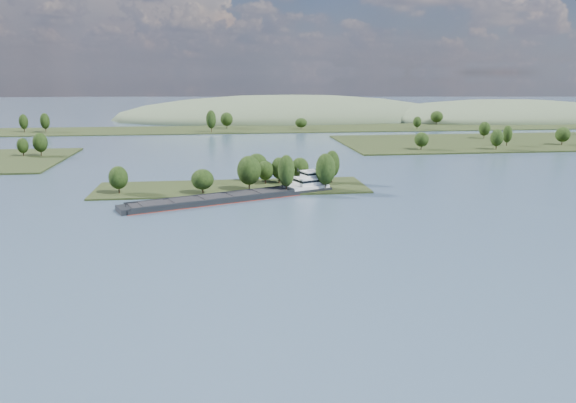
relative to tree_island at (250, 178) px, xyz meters
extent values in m
plane|color=#3D556A|center=(-6.53, -58.92, -4.03)|extent=(1800.00, 1800.00, 0.00)
cube|color=black|center=(-6.53, 1.08, -4.03)|extent=(100.00, 30.00, 1.20)
cylinder|color=black|center=(12.27, -11.52, -1.22)|extent=(0.50, 0.50, 4.43)
ellipsoid|color=black|center=(12.27, -11.52, 4.41)|extent=(5.97, 5.97, 11.38)
cylinder|color=black|center=(3.60, 12.64, -1.68)|extent=(0.50, 0.50, 3.51)
ellipsoid|color=black|center=(3.60, 12.64, 2.78)|extent=(8.59, 8.59, 9.02)
cylinder|color=black|center=(-0.50, -5.54, -1.38)|extent=(0.50, 0.50, 4.11)
ellipsoid|color=black|center=(-0.50, -5.54, 3.84)|extent=(8.71, 8.71, 10.56)
cylinder|color=black|center=(6.36, 5.72, -1.98)|extent=(0.50, 0.50, 2.91)
ellipsoid|color=black|center=(6.36, 5.72, 1.72)|extent=(6.45, 6.45, 7.47)
cylinder|color=black|center=(-17.10, -9.10, -2.02)|extent=(0.50, 0.50, 2.83)
ellipsoid|color=black|center=(-17.10, -9.10, 1.59)|extent=(7.99, 7.99, 7.28)
cylinder|color=black|center=(-46.38, -5.30, -1.84)|extent=(0.50, 0.50, 3.17)
ellipsoid|color=black|center=(-46.38, -5.30, 2.19)|extent=(6.82, 6.82, 8.16)
cylinder|color=black|center=(11.67, 6.25, -1.79)|extent=(0.50, 0.50, 3.28)
ellipsoid|color=black|center=(11.67, 6.25, 2.38)|extent=(6.14, 6.14, 8.44)
cylinder|color=black|center=(32.12, 5.40, -1.40)|extent=(0.50, 0.50, 4.07)
ellipsoid|color=black|center=(32.12, 5.40, 3.78)|extent=(6.06, 6.06, 10.47)
cylinder|color=black|center=(26.65, -9.65, -1.22)|extent=(0.50, 0.50, 4.43)
ellipsoid|color=black|center=(26.65, -9.65, 4.41)|extent=(7.31, 7.31, 11.38)
cylinder|color=black|center=(20.03, 7.97, -1.88)|extent=(0.50, 0.50, 3.11)
ellipsoid|color=black|center=(20.03, 7.97, 2.08)|extent=(6.97, 6.97, 8.00)
cylinder|color=black|center=(-100.68, 92.29, -1.31)|extent=(0.50, 0.50, 3.85)
ellipsoid|color=black|center=(-100.68, 92.29, 3.58)|extent=(7.32, 7.32, 9.89)
cylinder|color=black|center=(-109.26, 92.21, -1.73)|extent=(0.50, 0.50, 3.01)
ellipsoid|color=black|center=(-109.26, 92.21, 2.10)|extent=(5.65, 5.65, 7.74)
cylinder|color=black|center=(99.64, 90.78, -1.65)|extent=(0.50, 0.50, 3.15)
ellipsoid|color=black|center=(99.64, 90.78, 2.35)|extent=(7.89, 7.89, 8.11)
cylinder|color=black|center=(188.98, 100.53, -1.53)|extent=(0.50, 0.50, 3.40)
ellipsoid|color=black|center=(188.98, 100.53, 2.80)|extent=(8.54, 8.54, 8.75)
cylinder|color=black|center=(140.63, 85.73, -1.40)|extent=(0.50, 0.50, 3.66)
ellipsoid|color=black|center=(140.63, 85.73, 3.26)|extent=(7.02, 7.02, 9.42)
cylinder|color=black|center=(154.25, 99.75, -1.29)|extent=(0.50, 0.50, 3.88)
ellipsoid|color=black|center=(154.25, 99.75, 3.64)|extent=(5.45, 5.45, 9.98)
cylinder|color=black|center=(158.69, 137.11, -1.47)|extent=(0.50, 0.50, 3.52)
ellipsoid|color=black|center=(158.69, 137.11, 3.00)|extent=(7.20, 7.20, 9.04)
cube|color=black|center=(-6.53, 221.08, -4.03)|extent=(900.00, 60.00, 1.20)
cylinder|color=black|center=(-148.16, 217.46, -1.34)|extent=(0.50, 0.50, 4.18)
ellipsoid|color=black|center=(-148.16, 217.46, 3.97)|extent=(6.29, 6.29, 10.74)
cylinder|color=black|center=(137.37, 201.95, -1.87)|extent=(0.50, 0.50, 3.13)
ellipsoid|color=black|center=(137.37, 201.95, 2.11)|extent=(6.12, 6.12, 8.05)
cylinder|color=black|center=(-4.03, 225.47, -1.43)|extent=(0.50, 0.50, 4.01)
ellipsoid|color=black|center=(-4.03, 225.47, 3.67)|extent=(9.39, 9.39, 10.30)
cylinder|color=black|center=(166.74, 237.50, -1.62)|extent=(0.50, 0.50, 3.62)
ellipsoid|color=black|center=(166.74, 237.50, 2.99)|extent=(10.17, 10.17, 9.32)
cylinder|color=black|center=(-133.41, 216.92, -1.24)|extent=(0.50, 0.50, 4.39)
ellipsoid|color=black|center=(-133.41, 216.92, 4.35)|extent=(6.75, 6.75, 11.29)
cylinder|color=black|center=(51.07, 212.52, -2.05)|extent=(0.50, 0.50, 2.77)
ellipsoid|color=black|center=(51.07, 212.52, 1.47)|extent=(9.00, 9.00, 7.12)
cylinder|color=black|center=(-15.51, 200.88, -0.88)|extent=(0.50, 0.50, 5.09)
ellipsoid|color=black|center=(-15.51, 200.88, 5.59)|extent=(7.06, 7.06, 13.10)
ellipsoid|color=#4B5D40|center=(253.47, 291.08, -4.03)|extent=(260.00, 140.00, 36.00)
ellipsoid|color=#4B5D40|center=(53.47, 321.08, -4.03)|extent=(320.00, 160.00, 44.00)
cube|color=black|center=(-6.49, -18.21, -3.57)|extent=(71.71, 35.71, 2.02)
cube|color=maroon|center=(-6.49, -18.21, -3.99)|extent=(71.95, 35.95, 0.23)
cube|color=black|center=(-14.99, -16.74, -2.29)|extent=(53.08, 21.40, 0.74)
cube|color=black|center=(-11.66, -25.11, -2.29)|extent=(53.08, 21.40, 0.74)
cube|color=black|center=(-13.32, -20.92, -2.42)|extent=(54.29, 28.07, 0.28)
cube|color=black|center=(-32.11, -28.40, -2.15)|extent=(10.47, 10.06, 0.32)
cube|color=black|center=(-22.72, -24.66, -2.15)|extent=(10.47, 10.06, 0.32)
cube|color=black|center=(-13.32, -20.92, -2.15)|extent=(10.47, 10.06, 0.32)
cube|color=black|center=(-3.93, -17.19, -2.15)|extent=(10.47, 10.06, 0.32)
cube|color=black|center=(5.46, -13.45, -2.15)|extent=(10.47, 10.06, 0.32)
cube|color=black|center=(-41.07, -31.96, -3.20)|extent=(5.62, 8.70, 1.84)
cylinder|color=black|center=(-40.22, -31.62, -1.92)|extent=(0.29, 0.29, 2.02)
cube|color=white|center=(19.98, -7.68, -2.01)|extent=(16.92, 13.63, 1.10)
cube|color=white|center=(20.83, -7.34, -0.17)|extent=(11.26, 10.23, 2.76)
cube|color=black|center=(20.83, -7.34, 0.20)|extent=(11.49, 10.47, 0.83)
cube|color=white|center=(21.69, -7.00, 2.22)|extent=(7.16, 7.16, 2.02)
cube|color=black|center=(21.69, -7.00, 2.58)|extent=(7.40, 7.40, 0.74)
cube|color=white|center=(21.69, -7.00, 3.32)|extent=(7.64, 7.64, 0.18)
cylinder|color=white|center=(23.82, -6.15, 4.42)|extent=(0.24, 0.24, 2.39)
cylinder|color=black|center=(17.25, -5.79, 3.50)|extent=(0.60, 0.60, 1.10)
camera|label=1|loc=(-11.53, -204.62, 38.14)|focal=35.00mm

